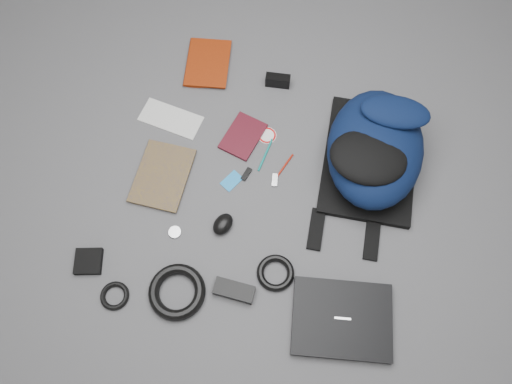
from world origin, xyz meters
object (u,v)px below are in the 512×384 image
(compact_camera, at_px, (278,81))
(laptop, at_px, (342,319))
(power_brick, at_px, (234,290))
(pouch, at_px, (89,261))
(textbook_red, at_px, (187,62))
(dvd_case, at_px, (243,136))
(backpack, at_px, (375,148))
(mouse, at_px, (223,224))
(comic_book, at_px, (138,170))

(compact_camera, bearing_deg, laptop, -70.11)
(power_brick, height_order, pouch, power_brick)
(textbook_red, height_order, dvd_case, textbook_red)
(textbook_red, distance_m, power_brick, 0.92)
(backpack, xyz_separation_m, laptop, (0.08, -0.58, -0.09))
(dvd_case, relative_size, pouch, 1.92)
(mouse, bearing_deg, pouch, -130.38)
(comic_book, distance_m, compact_camera, 0.63)
(textbook_red, bearing_deg, backpack, -27.19)
(laptop, bearing_deg, dvd_case, 120.92)
(dvd_case, height_order, compact_camera, compact_camera)
(comic_book, distance_m, mouse, 0.37)
(comic_book, xyz_separation_m, mouse, (0.37, -0.08, 0.01))
(laptop, bearing_deg, power_brick, 170.22)
(compact_camera, bearing_deg, comic_book, -135.94)
(laptop, relative_size, comic_book, 1.25)
(backpack, relative_size, comic_book, 2.04)
(comic_book, bearing_deg, textbook_red, 86.29)
(laptop, height_order, compact_camera, compact_camera)
(laptop, xyz_separation_m, pouch, (-0.85, -0.13, -0.00))
(laptop, height_order, dvd_case, laptop)
(comic_book, bearing_deg, dvd_case, 34.49)
(dvd_case, distance_m, pouch, 0.70)
(comic_book, relative_size, compact_camera, 2.67)
(backpack, bearing_deg, pouch, -148.19)
(mouse, relative_size, pouch, 0.94)
(power_brick, bearing_deg, backpack, 59.66)
(comic_book, distance_m, power_brick, 0.56)
(textbook_red, distance_m, compact_camera, 0.37)
(power_brick, bearing_deg, pouch, -176.13)
(backpack, height_order, power_brick, backpack)
(mouse, bearing_deg, comic_book, 179.89)
(mouse, distance_m, pouch, 0.46)
(laptop, relative_size, mouse, 3.78)
(textbook_red, xyz_separation_m, pouch, (0.03, -0.85, -0.00))
(textbook_red, bearing_deg, pouch, -104.70)
(textbook_red, distance_m, dvd_case, 0.40)
(backpack, distance_m, compact_camera, 0.47)
(backpack, xyz_separation_m, textbook_red, (-0.79, 0.15, -0.09))
(textbook_red, xyz_separation_m, comic_book, (0.03, -0.49, -0.00))
(compact_camera, bearing_deg, backpack, -37.50)
(backpack, relative_size, textbook_red, 2.27)
(mouse, bearing_deg, dvd_case, 113.16)
(compact_camera, relative_size, power_brick, 0.71)
(backpack, relative_size, pouch, 5.79)
(comic_book, xyz_separation_m, compact_camera, (0.34, 0.53, 0.02))
(textbook_red, bearing_deg, comic_book, -102.89)
(textbook_red, relative_size, comic_book, 0.90)
(textbook_red, distance_m, pouch, 0.85)
(power_brick, bearing_deg, textbook_red, 117.88)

